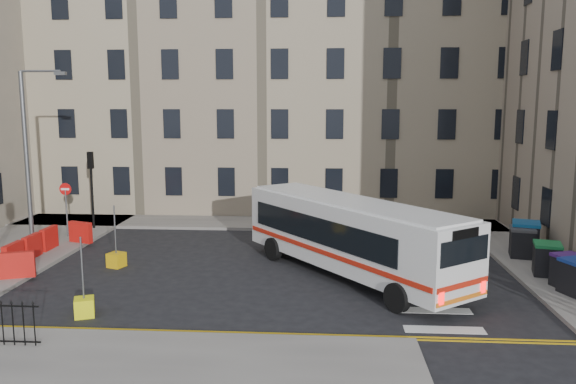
# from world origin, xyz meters

# --- Properties ---
(ground) EXTENTS (120.00, 120.00, 0.00)m
(ground) POSITION_xyz_m (0.00, 0.00, 0.00)
(ground) COLOR black
(ground) RESTS_ON ground
(pavement_north) EXTENTS (36.00, 3.20, 0.15)m
(pavement_north) POSITION_xyz_m (-6.00, 8.60, 0.07)
(pavement_north) COLOR slate
(pavement_north) RESTS_ON ground
(pavement_east) EXTENTS (2.40, 26.00, 0.15)m
(pavement_east) POSITION_xyz_m (9.00, 4.00, 0.07)
(pavement_east) COLOR slate
(pavement_east) RESTS_ON ground
(pavement_west) EXTENTS (6.00, 22.00, 0.15)m
(pavement_west) POSITION_xyz_m (-14.00, 1.00, 0.07)
(pavement_west) COLOR slate
(pavement_west) RESTS_ON ground
(pavement_sw) EXTENTS (20.00, 6.00, 0.15)m
(pavement_sw) POSITION_xyz_m (-7.00, -10.00, 0.07)
(pavement_sw) COLOR slate
(pavement_sw) RESTS_ON ground
(terrace_north) EXTENTS (38.30, 10.80, 17.20)m
(terrace_north) POSITION_xyz_m (-7.00, 15.50, 8.62)
(terrace_north) COLOR gray
(terrace_north) RESTS_ON ground
(traffic_light_nw) EXTENTS (0.28, 0.22, 4.10)m
(traffic_light_nw) POSITION_xyz_m (-12.00, 6.50, 2.87)
(traffic_light_nw) COLOR black
(traffic_light_nw) RESTS_ON pavement_west
(streetlamp) EXTENTS (0.50, 0.22, 8.14)m
(streetlamp) POSITION_xyz_m (-13.00, 2.00, 4.34)
(streetlamp) COLOR #595B5E
(streetlamp) RESTS_ON pavement_west
(no_entry_north) EXTENTS (0.60, 0.08, 3.00)m
(no_entry_north) POSITION_xyz_m (-12.50, 4.50, 2.08)
(no_entry_north) COLOR #595B5E
(no_entry_north) RESTS_ON pavement_west
(roadworks_barriers) EXTENTS (1.66, 6.26, 1.00)m
(roadworks_barriers) POSITION_xyz_m (-11.84, 0.50, 0.65)
(roadworks_barriers) COLOR red
(roadworks_barriers) RESTS_ON pavement_west
(bus) EXTENTS (8.61, 10.15, 2.97)m
(bus) POSITION_xyz_m (1.37, -0.81, 1.72)
(bus) COLOR silver
(bus) RESTS_ON ground
(wheelie_bin_b) EXTENTS (1.26, 1.35, 1.22)m
(wheelie_bin_b) POSITION_xyz_m (9.20, -2.19, 0.76)
(wheelie_bin_b) COLOR black
(wheelie_bin_b) RESTS_ON pavement_east
(wheelie_bin_c) EXTENTS (1.25, 1.36, 1.26)m
(wheelie_bin_c) POSITION_xyz_m (9.01, -0.56, 0.78)
(wheelie_bin_c) COLOR black
(wheelie_bin_c) RESTS_ON pavement_east
(wheelie_bin_d) EXTENTS (1.25, 1.36, 1.29)m
(wheelie_bin_d) POSITION_xyz_m (8.96, 2.07, 0.80)
(wheelie_bin_d) COLOR black
(wheelie_bin_d) RESTS_ON pavement_east
(wheelie_bin_e) EXTENTS (1.49, 1.60, 1.45)m
(wheelie_bin_e) POSITION_xyz_m (9.24, 2.50, 0.88)
(wheelie_bin_e) COLOR black
(wheelie_bin_e) RESTS_ON pavement_east
(bollard_yellow) EXTENTS (0.77, 0.77, 0.60)m
(bollard_yellow) POSITION_xyz_m (-8.26, -0.15, 0.30)
(bollard_yellow) COLOR #DFA80C
(bollard_yellow) RESTS_ON ground
(bollard_chevron) EXTENTS (0.78, 0.78, 0.60)m
(bollard_chevron) POSITION_xyz_m (-7.24, -5.63, 0.30)
(bollard_chevron) COLOR yellow
(bollard_chevron) RESTS_ON ground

